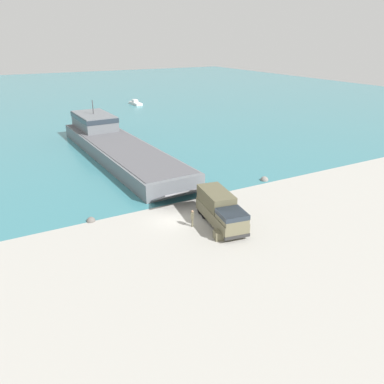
# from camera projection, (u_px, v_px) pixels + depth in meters

# --- Properties ---
(ground_plane) EXTENTS (240.00, 240.00, 0.00)m
(ground_plane) POSITION_uv_depth(u_px,v_px,m) (172.00, 220.00, 38.51)
(ground_plane) COLOR #A8A59E
(water_surface) EXTENTS (240.00, 180.00, 0.01)m
(water_surface) POSITION_uv_depth(u_px,v_px,m) (38.00, 99.00, 114.32)
(water_surface) COLOR teal
(water_surface) RESTS_ON ground_plane
(landing_craft) EXTENTS (9.15, 40.22, 7.17)m
(landing_craft) POSITION_uv_depth(u_px,v_px,m) (114.00, 143.00, 59.91)
(landing_craft) COLOR slate
(landing_craft) RESTS_ON ground_plane
(military_truck) EXTENTS (3.69, 7.94, 3.10)m
(military_truck) POSITION_uv_depth(u_px,v_px,m) (221.00, 209.00, 37.05)
(military_truck) COLOR #6B664C
(military_truck) RESTS_ON ground_plane
(soldier_on_ramp) EXTENTS (0.47, 0.49, 1.77)m
(soldier_on_ramp) POSITION_uv_depth(u_px,v_px,m) (192.00, 217.00, 36.75)
(soldier_on_ramp) COLOR #6B664C
(soldier_on_ramp) RESTS_ON ground_plane
(moored_boat_a) EXTENTS (2.09, 5.52, 1.31)m
(moored_boat_a) POSITION_uv_depth(u_px,v_px,m) (136.00, 103.00, 104.19)
(moored_boat_a) COLOR white
(moored_boat_a) RESTS_ON ground_plane
(cargo_crate) EXTENTS (1.00, 1.12, 0.80)m
(cargo_crate) POSITION_uv_depth(u_px,v_px,m) (219.00, 235.00, 34.68)
(cargo_crate) COLOR #6B664C
(cargo_crate) RESTS_ON ground_plane
(shoreline_rock_a) EXTENTS (0.91, 0.91, 0.91)m
(shoreline_rock_a) POSITION_uv_depth(u_px,v_px,m) (91.00, 221.00, 38.19)
(shoreline_rock_a) COLOR #66605B
(shoreline_rock_a) RESTS_ON ground_plane
(shoreline_rock_b) EXTENTS (1.06, 1.06, 1.06)m
(shoreline_rock_b) POSITION_uv_depth(u_px,v_px,m) (264.00, 180.00, 49.08)
(shoreline_rock_b) COLOR gray
(shoreline_rock_b) RESTS_ON ground_plane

